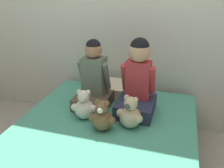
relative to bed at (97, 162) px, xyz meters
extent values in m
cube|color=beige|center=(0.00, 1.07, 1.03)|extent=(8.00, 0.06, 2.50)
cube|color=silver|center=(0.00, 0.00, 0.10)|extent=(1.46, 1.92, 0.20)
cube|color=#4CA384|center=(0.00, 0.00, 0.21)|extent=(1.48, 1.94, 0.03)
cube|color=brown|center=(-0.20, 0.46, 0.29)|extent=(0.32, 0.35, 0.12)
cube|color=#5B6656|center=(-0.20, 0.51, 0.52)|extent=(0.21, 0.17, 0.35)
sphere|color=#9E7051|center=(-0.20, 0.51, 0.77)|extent=(0.15, 0.15, 0.15)
sphere|color=black|center=(-0.20, 0.51, 0.80)|extent=(0.14, 0.14, 0.14)
cylinder|color=#5B6656|center=(-0.32, 0.52, 0.53)|extent=(0.06, 0.15, 0.28)
cylinder|color=#5B6656|center=(-0.08, 0.51, 0.53)|extent=(0.06, 0.15, 0.28)
cube|color=#282D47|center=(0.21, 0.46, 0.29)|extent=(0.33, 0.38, 0.13)
cube|color=#B23338|center=(0.21, 0.52, 0.53)|extent=(0.21, 0.13, 0.35)
sphere|color=tan|center=(0.21, 0.52, 0.79)|extent=(0.19, 0.19, 0.19)
sphere|color=black|center=(0.21, 0.52, 0.82)|extent=(0.16, 0.16, 0.16)
cylinder|color=#B23338|center=(0.09, 0.52, 0.54)|extent=(0.06, 0.15, 0.28)
cylinder|color=#B23338|center=(0.33, 0.52, 0.54)|extent=(0.06, 0.15, 0.28)
sphere|color=silver|center=(-0.20, 0.25, 0.31)|extent=(0.17, 0.17, 0.17)
sphere|color=silver|center=(-0.20, 0.25, 0.44)|extent=(0.11, 0.11, 0.11)
sphere|color=beige|center=(-0.20, 0.21, 0.43)|extent=(0.05, 0.05, 0.05)
sphere|color=silver|center=(-0.24, 0.25, 0.48)|extent=(0.04, 0.04, 0.04)
sphere|color=silver|center=(-0.16, 0.26, 0.48)|extent=(0.04, 0.04, 0.04)
sphere|color=silver|center=(-0.28, 0.23, 0.34)|extent=(0.06, 0.06, 0.06)
sphere|color=silver|center=(-0.12, 0.25, 0.34)|extent=(0.06, 0.06, 0.06)
sphere|color=#D1B78E|center=(0.21, 0.24, 0.32)|extent=(0.18, 0.18, 0.18)
sphere|color=#D1B78E|center=(0.21, 0.24, 0.44)|extent=(0.11, 0.11, 0.11)
sphere|color=#4C4742|center=(0.19, 0.19, 0.44)|extent=(0.05, 0.05, 0.05)
sphere|color=#D1B78E|center=(0.17, 0.25, 0.49)|extent=(0.05, 0.05, 0.05)
sphere|color=#D1B78E|center=(0.24, 0.22, 0.49)|extent=(0.05, 0.05, 0.05)
sphere|color=#D1B78E|center=(0.12, 0.24, 0.34)|extent=(0.07, 0.07, 0.07)
sphere|color=#D1B78E|center=(0.28, 0.19, 0.34)|extent=(0.07, 0.07, 0.07)
sphere|color=brown|center=(0.00, 0.14, 0.31)|extent=(0.17, 0.17, 0.17)
sphere|color=brown|center=(0.00, 0.14, 0.43)|extent=(0.10, 0.10, 0.10)
sphere|color=white|center=(0.00, 0.09, 0.43)|extent=(0.05, 0.05, 0.05)
sphere|color=brown|center=(-0.03, 0.14, 0.47)|extent=(0.04, 0.04, 0.04)
sphere|color=brown|center=(0.04, 0.14, 0.47)|extent=(0.04, 0.04, 0.04)
sphere|color=brown|center=(-0.08, 0.12, 0.33)|extent=(0.06, 0.06, 0.06)
sphere|color=brown|center=(0.08, 0.12, 0.33)|extent=(0.06, 0.06, 0.06)
cube|color=beige|center=(0.00, 0.79, 0.28)|extent=(0.51, 0.32, 0.11)
camera|label=1|loc=(0.53, -1.38, 1.35)|focal=38.00mm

